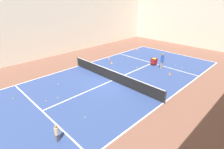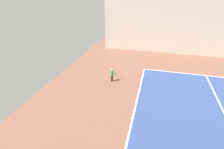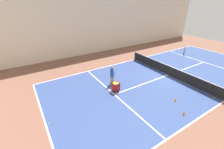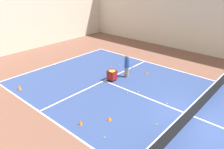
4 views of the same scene
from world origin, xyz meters
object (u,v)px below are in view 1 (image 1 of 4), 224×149
at_px(coach_at_net, 162,60).
at_px(ball_cart, 154,60).
at_px(tennis_net, 112,75).
at_px(training_cone_1, 170,73).
at_px(child_midcourt, 57,132).
at_px(training_cone_0, 109,58).

bearing_deg(coach_at_net, ball_cart, -114.28).
bearing_deg(tennis_net, coach_at_net, 74.50).
distance_m(coach_at_net, training_cone_1, 1.89).
xyz_separation_m(tennis_net, training_cone_1, (3.09, 5.07, -0.41)).
relative_size(child_midcourt, training_cone_1, 4.53).
height_order(training_cone_0, training_cone_1, training_cone_0).
distance_m(tennis_net, ball_cart, 6.34).
height_order(tennis_net, training_cone_0, tennis_net).
xyz_separation_m(tennis_net, ball_cart, (0.43, 6.32, 0.04)).
bearing_deg(child_midcourt, tennis_net, 9.33).
distance_m(ball_cart, training_cone_0, 5.51).
bearing_deg(training_cone_1, training_cone_0, -172.45).
distance_m(coach_at_net, training_cone_0, 6.54).
bearing_deg(tennis_net, ball_cart, 86.08).
relative_size(ball_cart, training_cone_1, 3.38).
relative_size(tennis_net, ball_cart, 13.52).
bearing_deg(child_midcourt, ball_cart, -2.94).
xyz_separation_m(coach_at_net, child_midcourt, (1.62, -13.25, -0.37)).
bearing_deg(coach_at_net, training_cone_1, 53.62).
relative_size(tennis_net, training_cone_0, 37.30).
xyz_separation_m(tennis_net, coach_at_net, (1.64, 5.92, 0.46)).
xyz_separation_m(tennis_net, training_cone_0, (-4.57, 4.05, -0.38)).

